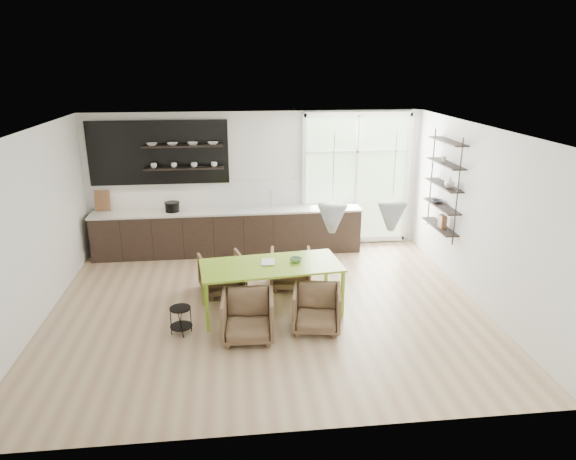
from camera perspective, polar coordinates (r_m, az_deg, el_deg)
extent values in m
cube|color=tan|center=(8.55, -2.37, -8.65)|extent=(7.00, 6.00, 0.01)
cube|color=white|center=(10.89, -3.61, 5.43)|extent=(7.00, 0.02, 2.90)
cube|color=white|center=(8.52, -26.68, -0.16)|extent=(0.02, 6.00, 2.90)
cube|color=white|center=(8.93, 20.53, 1.41)|extent=(0.02, 6.00, 2.90)
cube|color=white|center=(7.68, -2.65, 11.07)|extent=(7.00, 6.00, 0.01)
cube|color=#B2D1A5|center=(11.17, 7.53, 5.63)|extent=(2.20, 0.02, 2.70)
cube|color=silver|center=(11.14, 7.57, 5.60)|extent=(2.30, 0.08, 2.80)
cone|color=silver|center=(7.58, 4.92, 1.25)|extent=(0.44, 0.44, 0.42)
cone|color=silver|center=(7.80, 11.42, 1.44)|extent=(0.44, 0.44, 0.42)
cylinder|color=black|center=(7.39, 5.09, 7.23)|extent=(0.01, 0.01, 0.89)
cylinder|color=black|center=(7.62, 11.80, 7.25)|extent=(0.01, 0.01, 0.89)
cube|color=black|center=(10.82, -6.59, -0.24)|extent=(5.50, 0.65, 0.90)
cube|color=silver|center=(10.68, -6.68, 2.15)|extent=(5.54, 0.69, 0.04)
cube|color=white|center=(10.92, -6.74, 4.03)|extent=(5.50, 0.02, 0.55)
cube|color=black|center=(10.81, -14.16, 8.33)|extent=(2.80, 0.06, 1.30)
cube|color=black|center=(10.59, -11.61, 9.14)|extent=(1.60, 0.28, 0.03)
cube|color=black|center=(10.67, -11.45, 6.76)|extent=(1.60, 0.28, 0.03)
cube|color=brown|center=(11.17, -19.94, 3.10)|extent=(0.30, 0.10, 0.42)
cylinder|color=silver|center=(10.76, -1.92, 3.48)|extent=(0.02, 0.02, 0.40)
imported|color=white|center=(10.66, -14.87, 9.19)|extent=(0.22, 0.22, 0.05)
imported|color=white|center=(10.61, -12.71, 9.31)|extent=(0.22, 0.22, 0.05)
imported|color=white|center=(10.57, -10.53, 9.42)|extent=(0.22, 0.22, 0.05)
imported|color=white|center=(10.55, -8.33, 9.51)|extent=(0.22, 0.22, 0.05)
imported|color=white|center=(10.73, -14.69, 6.93)|extent=(0.12, 0.12, 0.10)
imported|color=white|center=(10.68, -12.55, 7.04)|extent=(0.12, 0.12, 0.10)
imported|color=white|center=(10.64, -10.40, 7.14)|extent=(0.12, 0.12, 0.10)
imported|color=white|center=(10.62, -8.23, 7.23)|extent=(0.12, 0.12, 0.10)
cylinder|color=black|center=(10.72, -12.74, 2.47)|extent=(0.29, 0.29, 0.18)
cube|color=black|center=(9.32, 18.32, 3.93)|extent=(0.02, 0.02, 1.90)
cube|color=black|center=(10.39, 15.64, 5.58)|extent=(0.02, 0.02, 1.90)
cube|color=black|center=(10.06, 16.49, 0.37)|extent=(0.26, 1.20, 0.02)
cube|color=black|center=(9.95, 16.70, 2.56)|extent=(0.26, 1.20, 0.02)
cube|color=black|center=(9.86, 16.91, 4.80)|extent=(0.26, 1.20, 0.02)
cube|color=black|center=(9.78, 17.12, 7.08)|extent=(0.26, 1.20, 0.03)
cube|color=black|center=(9.71, 17.34, 9.39)|extent=(0.26, 1.20, 0.03)
imported|color=white|center=(9.61, 17.54, 5.07)|extent=(0.18, 0.18, 0.19)
imported|color=#333338|center=(10.12, 16.29, 3.08)|extent=(0.22, 0.22, 0.05)
imported|color=white|center=(9.86, 16.93, 7.53)|extent=(0.10, 0.10, 0.09)
cube|color=brown|center=(9.93, 16.78, 0.92)|extent=(0.10, 0.18, 0.24)
cube|color=#83AF23|center=(8.12, -1.91, -3.96)|extent=(2.30, 1.23, 0.03)
cube|color=#83AF23|center=(7.77, -8.98, -8.52)|extent=(0.05, 0.05, 0.77)
cube|color=#83AF23|center=(8.58, -9.41, -5.88)|extent=(0.05, 0.05, 0.77)
cube|color=#83AF23|center=(8.14, 6.07, -7.11)|extent=(0.05, 0.05, 0.77)
cube|color=#83AF23|center=(8.91, 4.25, -4.73)|extent=(0.05, 0.05, 0.77)
imported|color=brown|center=(9.05, -7.35, -4.83)|extent=(0.88, 0.89, 0.67)
imported|color=brown|center=(9.20, 0.27, -4.30)|extent=(0.79, 0.80, 0.66)
imported|color=brown|center=(7.54, -4.49, -9.57)|extent=(0.78, 0.80, 0.69)
imported|color=brown|center=(7.78, 3.19, -8.75)|extent=(0.82, 0.84, 0.66)
cylinder|color=black|center=(7.78, -11.91, -8.51)|extent=(0.31, 0.31, 0.02)
cylinder|color=black|center=(7.91, -11.77, -10.40)|extent=(0.33, 0.33, 0.01)
cylinder|color=black|center=(7.86, -10.73, -9.78)|extent=(0.01, 0.01, 0.41)
cylinder|color=black|center=(8.00, -11.80, -9.36)|extent=(0.01, 0.01, 0.41)
cylinder|color=black|center=(7.87, -12.89, -9.90)|extent=(0.01, 0.01, 0.41)
cylinder|color=black|center=(7.74, -11.82, -10.35)|extent=(0.01, 0.01, 0.41)
imported|color=white|center=(8.18, -3.00, -3.59)|extent=(0.25, 0.31, 0.03)
imported|color=#628E5A|center=(8.21, 0.88, -3.35)|extent=(0.20, 0.20, 0.06)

